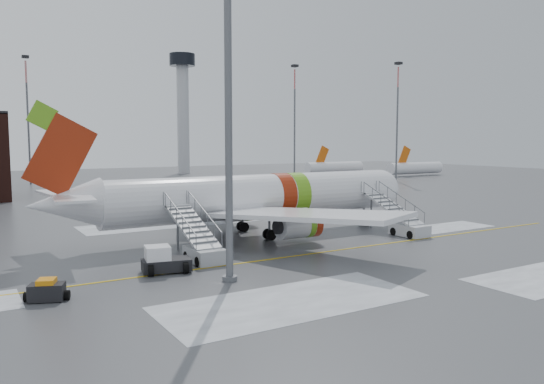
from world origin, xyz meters
TOP-DOWN VIEW (x-y plane):
  - ground at (0.00, 0.00)m, footprint 260.00×260.00m
  - airliner at (1.45, 7.83)m, footprint 35.03×32.97m
  - airstair_fwd at (13.31, 1.30)m, footprint 2.05×7.70m
  - airstair_aft at (-6.22, 1.30)m, footprint 2.05×7.70m
  - pushback_tug at (-9.60, -0.65)m, footprint 3.28×2.71m
  - baggage_tractor at (-16.86, -3.25)m, footprint 2.39×1.62m
  - light_mast_near at (-6.89, -4.64)m, footprint 1.20×1.20m
  - control_tower at (30.00, 95.00)m, footprint 6.40×6.40m
  - light_mast_far_ne at (42.00, 62.00)m, footprint 1.20×1.20m
  - light_mast_far_n at (-8.00, 78.00)m, footprint 1.20×1.20m
  - light_mast_far_e at (58.00, 48.00)m, footprint 1.20×1.20m
  - distant_aircraft at (62.50, 64.00)m, footprint 35.00×18.00m

SIDE VIEW (x-z plane):
  - ground at x=0.00m, z-range 0.00..0.00m
  - distant_aircraft at x=62.50m, z-range -4.00..4.00m
  - baggage_tractor at x=-16.86m, z-range -0.09..1.09m
  - pushback_tug at x=-9.60m, z-range -0.10..1.63m
  - airstair_fwd at x=13.31m, z-range -0.68..2.81m
  - airstair_aft at x=-6.22m, z-range -0.68..2.81m
  - airliner at x=1.45m, z-range -2.17..9.01m
  - light_mast_far_ne at x=42.00m, z-range 1.71..25.96m
  - light_mast_far_n at x=-8.00m, z-range 1.71..25.96m
  - light_mast_far_e at x=58.00m, z-range 1.71..25.96m
  - light_mast_near at x=-6.89m, z-range 0.40..28.03m
  - control_tower at x=30.00m, z-range 3.75..33.75m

